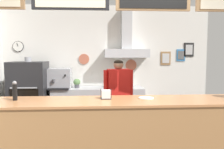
% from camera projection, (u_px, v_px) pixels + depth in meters
% --- Properties ---
extents(back_wall_assembly, '(5.05, 2.50, 2.86)m').
position_uv_depth(back_wall_assembly, '(108.00, 60.00, 5.66)').
color(back_wall_assembly, '#9E9E99').
rests_on(back_wall_assembly, ground_plane).
extents(service_counter, '(4.42, 0.72, 1.08)m').
position_uv_depth(service_counter, '(114.00, 139.00, 3.22)').
color(service_counter, '#B77F4C').
rests_on(service_counter, ground_plane).
extents(back_prep_counter, '(2.08, 0.62, 0.91)m').
position_uv_depth(back_prep_counter, '(98.00, 107.00, 5.51)').
color(back_prep_counter, '#B7BABF').
rests_on(back_prep_counter, ground_plane).
extents(pizza_oven, '(0.76, 0.71, 1.63)m').
position_uv_depth(pizza_oven, '(29.00, 97.00, 5.12)').
color(pizza_oven, '#232326').
rests_on(pizza_oven, ground_plane).
extents(shop_worker, '(0.55, 0.27, 1.59)m').
position_uv_depth(shop_worker, '(118.00, 100.00, 4.36)').
color(shop_worker, '#232328').
rests_on(shop_worker, ground_plane).
extents(espresso_machine, '(0.50, 0.57, 0.45)m').
position_uv_depth(espresso_machine, '(60.00, 78.00, 5.37)').
color(espresso_machine, '#A3A5AD').
rests_on(espresso_machine, back_prep_counter).
extents(potted_oregano, '(0.22, 0.22, 0.27)m').
position_uv_depth(potted_oregano, '(125.00, 81.00, 5.52)').
color(potted_oregano, '#9E563D').
rests_on(potted_oregano, back_prep_counter).
extents(potted_rosemary, '(0.18, 0.18, 0.23)m').
position_uv_depth(potted_rosemary, '(110.00, 82.00, 5.48)').
color(potted_rosemary, beige).
rests_on(potted_rosemary, back_prep_counter).
extents(potted_basil, '(0.16, 0.16, 0.21)m').
position_uv_depth(potted_basil, '(77.00, 83.00, 5.43)').
color(potted_basil, '#4C4C51').
rests_on(potted_basil, back_prep_counter).
extents(pepper_grinder, '(0.06, 0.06, 0.26)m').
position_uv_depth(pepper_grinder, '(15.00, 91.00, 3.15)').
color(pepper_grinder, black).
rests_on(pepper_grinder, service_counter).
extents(condiment_plate, '(0.21, 0.21, 0.01)m').
position_uv_depth(condiment_plate, '(146.00, 98.00, 3.29)').
color(condiment_plate, white).
rests_on(condiment_plate, service_counter).
extents(napkin_holder, '(0.15, 0.14, 0.14)m').
position_uv_depth(napkin_holder, '(106.00, 95.00, 3.27)').
color(napkin_holder, '#262628').
rests_on(napkin_holder, service_counter).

